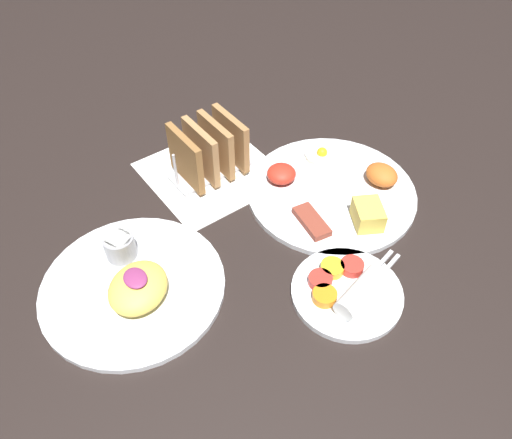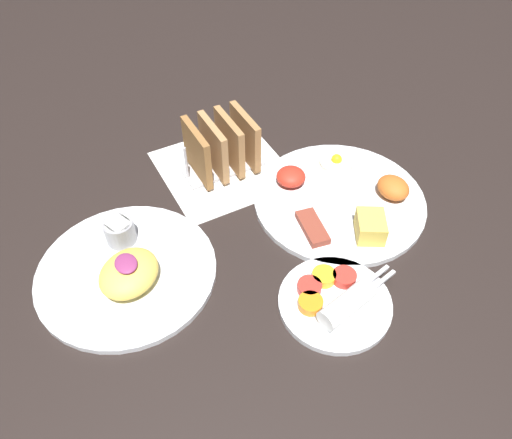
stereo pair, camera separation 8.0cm
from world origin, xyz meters
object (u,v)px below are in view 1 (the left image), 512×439
(plate_breakfast, at_px, (334,190))
(toast_rack, at_px, (209,151))
(plate_condiments, at_px, (347,290))
(plate_foreground, at_px, (133,283))

(plate_breakfast, xyz_separation_m, toast_rack, (-0.18, -0.14, 0.04))
(plate_condiments, bearing_deg, plate_foreground, -128.43)
(plate_breakfast, height_order, plate_condiments, plate_breakfast)
(plate_condiments, bearing_deg, toast_rack, -177.97)
(plate_condiments, xyz_separation_m, plate_foreground, (-0.20, -0.25, 0.00))
(plate_breakfast, height_order, toast_rack, toast_rack)
(plate_condiments, relative_size, toast_rack, 1.23)
(plate_condiments, distance_m, plate_foreground, 0.32)
(plate_foreground, xyz_separation_m, toast_rack, (-0.15, 0.24, 0.04))
(plate_breakfast, bearing_deg, plate_condiments, -37.50)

